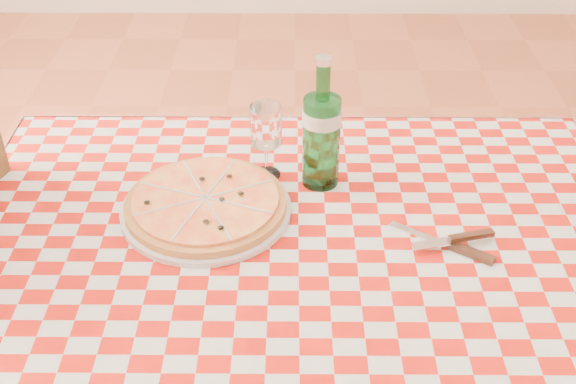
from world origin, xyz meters
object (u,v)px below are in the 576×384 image
at_px(dining_table, 298,276).
at_px(water_bottle, 322,123).
at_px(wine_glass, 266,142).
at_px(pizza_plate, 206,203).

xyz_separation_m(dining_table, water_bottle, (0.05, 0.18, 0.24)).
bearing_deg(wine_glass, water_bottle, -12.31).
relative_size(pizza_plate, wine_glass, 2.04).
relative_size(pizza_plate, water_bottle, 1.19).
relative_size(dining_table, water_bottle, 4.30).
height_order(dining_table, wine_glass, wine_glass).
xyz_separation_m(water_bottle, wine_glass, (-0.11, 0.02, -0.06)).
xyz_separation_m(pizza_plate, water_bottle, (0.22, 0.10, 0.12)).
height_order(pizza_plate, water_bottle, water_bottle).
bearing_deg(wine_glass, dining_table, -72.35).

